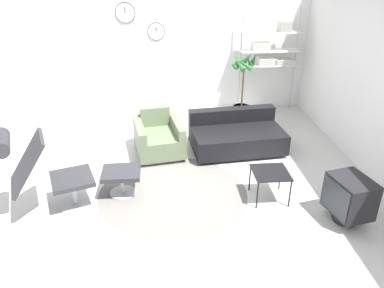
% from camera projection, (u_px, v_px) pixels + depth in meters
% --- Properties ---
extents(ground_plane, '(12.00, 12.00, 0.00)m').
position_uv_depth(ground_plane, '(167.00, 183.00, 5.43)').
color(ground_plane, silver).
extents(wall_back, '(12.00, 0.09, 2.80)m').
position_uv_depth(wall_back, '(161.00, 43.00, 7.46)').
color(wall_back, white).
rests_on(wall_back, ground_plane).
extents(round_rug, '(2.06, 2.06, 0.01)m').
position_uv_depth(round_rug, '(173.00, 193.00, 5.18)').
color(round_rug, slate).
rests_on(round_rug, ground_plane).
extents(lounge_chair, '(1.15, 0.82, 1.14)m').
position_uv_depth(lounge_chair, '(38.00, 166.00, 4.52)').
color(lounge_chair, '#BCBCC1').
rests_on(lounge_chair, ground_plane).
extents(ottoman, '(0.51, 0.44, 0.36)m').
position_uv_depth(ottoman, '(121.00, 176.00, 5.06)').
color(ottoman, '#BCBCC1').
rests_on(ottoman, ground_plane).
extents(armchair_red, '(0.87, 0.99, 0.70)m').
position_uv_depth(armchair_red, '(159.00, 138.00, 6.16)').
color(armchair_red, silver).
rests_on(armchair_red, ground_plane).
extents(couch_low, '(1.58, 1.05, 0.62)m').
position_uv_depth(couch_low, '(236.00, 136.00, 6.29)').
color(couch_low, black).
rests_on(couch_low, ground_plane).
extents(side_table, '(0.47, 0.47, 0.41)m').
position_uv_depth(side_table, '(270.00, 174.00, 4.91)').
color(side_table, black).
rests_on(side_table, ground_plane).
extents(crt_television, '(0.52, 0.60, 0.59)m').
position_uv_depth(crt_television, '(349.00, 198.00, 4.50)').
color(crt_television, black).
rests_on(crt_television, ground_plane).
extents(potted_plant, '(0.49, 0.50, 1.39)m').
position_uv_depth(potted_plant, '(243.00, 91.00, 7.33)').
color(potted_plant, '#333338').
rests_on(potted_plant, ground_plane).
extents(shelf_unit, '(1.19, 0.28, 2.06)m').
position_uv_depth(shelf_unit, '(272.00, 50.00, 7.40)').
color(shelf_unit, '#BCBCC1').
rests_on(shelf_unit, ground_plane).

